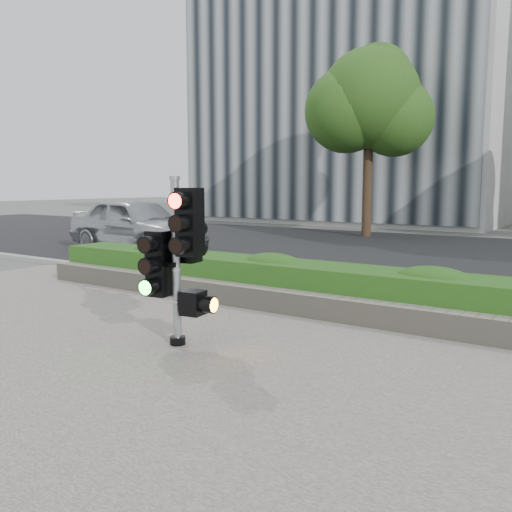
# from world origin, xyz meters

# --- Properties ---
(ground) EXTENTS (120.00, 120.00, 0.00)m
(ground) POSITION_xyz_m (0.00, 0.00, 0.00)
(ground) COLOR #51514C
(ground) RESTS_ON ground
(sidewalk) EXTENTS (16.00, 11.00, 0.03)m
(sidewalk) POSITION_xyz_m (0.00, -2.50, 0.01)
(sidewalk) COLOR #9E9389
(sidewalk) RESTS_ON ground
(road) EXTENTS (60.00, 13.00, 0.02)m
(road) POSITION_xyz_m (0.00, 10.00, 0.01)
(road) COLOR black
(road) RESTS_ON ground
(curb) EXTENTS (60.00, 0.25, 0.12)m
(curb) POSITION_xyz_m (0.00, 3.15, 0.06)
(curb) COLOR gray
(curb) RESTS_ON ground
(stone_wall) EXTENTS (12.00, 0.32, 0.34)m
(stone_wall) POSITION_xyz_m (0.00, 1.90, 0.20)
(stone_wall) COLOR gray
(stone_wall) RESTS_ON sidewalk
(hedge) EXTENTS (12.00, 1.00, 0.68)m
(hedge) POSITION_xyz_m (0.00, 2.55, 0.37)
(hedge) COLOR #3E8A2A
(hedge) RESTS_ON sidewalk
(building_left) EXTENTS (16.00, 9.00, 15.00)m
(building_left) POSITION_xyz_m (-9.00, 23.00, 7.50)
(building_left) COLOR #B7B7B2
(building_left) RESTS_ON ground
(tree_left) EXTENTS (4.61, 4.03, 7.34)m
(tree_left) POSITION_xyz_m (-4.52, 14.56, 5.04)
(tree_left) COLOR black
(tree_left) RESTS_ON ground
(traffic_signal) EXTENTS (0.73, 0.57, 2.06)m
(traffic_signal) POSITION_xyz_m (-0.76, -0.27, 1.17)
(traffic_signal) COLOR black
(traffic_signal) RESTS_ON sidewalk
(car_silver) EXTENTS (4.84, 2.24, 1.60)m
(car_silver) POSITION_xyz_m (-8.28, 6.16, 0.82)
(car_silver) COLOR #A9ABB0
(car_silver) RESTS_ON road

